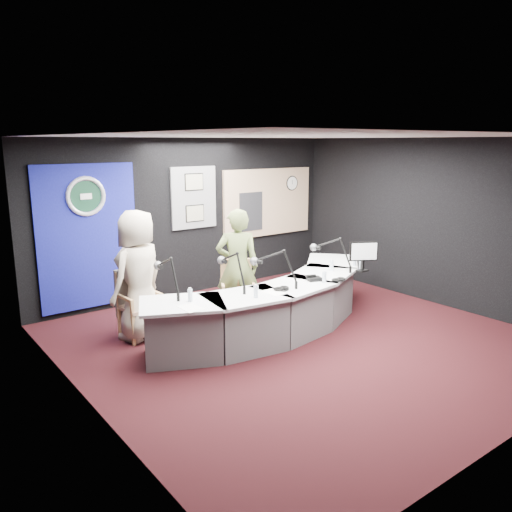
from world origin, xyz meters
TOP-DOWN VIEW (x-y plane):
  - ground at (0.00, 0.00)m, footprint 6.00×6.00m
  - ceiling at (0.00, 0.00)m, footprint 6.00×6.00m
  - wall_back at (0.00, 3.00)m, footprint 6.00×0.02m
  - wall_left at (-3.00, 0.00)m, footprint 0.02×6.00m
  - wall_right at (3.00, 0.00)m, footprint 0.02×6.00m
  - broadcast_desk at (-0.05, 0.55)m, footprint 4.50×1.90m
  - backdrop_panel at (-1.90, 2.97)m, footprint 1.60×0.05m
  - agency_seal at (-1.90, 2.93)m, footprint 0.63×0.07m
  - seal_center at (-1.90, 2.94)m, footprint 0.48×0.01m
  - pinboard at (0.05, 2.97)m, footprint 0.90×0.04m
  - framed_photo_upper at (0.05, 2.94)m, footprint 0.34×0.02m
  - framed_photo_lower at (0.05, 2.94)m, footprint 0.34×0.02m
  - booth_window_frame at (1.75, 2.97)m, footprint 2.12×0.06m
  - booth_glow at (1.75, 2.96)m, footprint 2.00×0.02m
  - equipment_rack at (1.30, 2.94)m, footprint 0.55×0.02m
  - wall_clock at (2.35, 2.94)m, footprint 0.28×0.01m
  - armchair_left at (-1.74, 1.47)m, footprint 0.59×0.59m
  - armchair_right at (-0.30, 1.14)m, footprint 0.67×0.67m
  - draped_jacket at (-1.74, 1.72)m, footprint 0.51×0.14m
  - person_man at (-1.74, 1.47)m, footprint 1.05×0.89m
  - person_woman at (-0.30, 1.14)m, footprint 0.77×0.71m
  - computer_monitor at (1.41, 0.18)m, footprint 0.41×0.26m
  - desk_phone at (0.43, 0.23)m, footprint 0.24×0.21m
  - headphones_near at (0.71, 0.00)m, footprint 0.20×0.20m
  - headphones_far at (-0.26, 0.15)m, footprint 0.23×0.23m
  - paper_stack at (-1.64, 0.21)m, footprint 0.23×0.33m
  - notepad at (-0.43, 0.11)m, footprint 0.24×0.33m
  - boom_mic_a at (-1.61, 0.86)m, footprint 0.16×0.74m
  - boom_mic_b at (-0.76, 0.60)m, footprint 0.17×0.74m
  - boom_mic_c at (-0.23, 0.32)m, footprint 0.45×0.64m
  - boom_mic_d at (1.06, 0.50)m, footprint 0.37×0.69m
  - water_bottles at (0.04, 0.28)m, footprint 3.16×0.51m

SIDE VIEW (x-z plane):
  - ground at x=0.00m, z-range 0.00..0.00m
  - broadcast_desk at x=-0.05m, z-range 0.00..0.75m
  - armchair_right at x=-0.30m, z-range 0.00..0.87m
  - armchair_left at x=-1.74m, z-range 0.00..0.97m
  - draped_jacket at x=-1.74m, z-range 0.27..0.97m
  - paper_stack at x=-1.64m, z-range 0.75..0.75m
  - notepad at x=-0.43m, z-range 0.75..0.75m
  - headphones_near at x=0.71m, z-range 0.75..0.79m
  - headphones_far at x=-0.26m, z-range 0.75..0.79m
  - desk_phone at x=0.43m, z-range 0.75..0.80m
  - water_bottles at x=0.04m, z-range 0.75..0.93m
  - person_woman at x=-0.30m, z-range 0.00..1.77m
  - person_man at x=-1.74m, z-range 0.00..1.83m
  - boom_mic_a at x=-1.61m, z-range 0.75..1.35m
  - boom_mic_b at x=-0.76m, z-range 0.75..1.35m
  - boom_mic_c at x=-0.23m, z-range 0.75..1.35m
  - boom_mic_d at x=1.06m, z-range 0.75..1.35m
  - computer_monitor at x=1.41m, z-range 0.91..1.23m
  - backdrop_panel at x=-1.90m, z-range 0.10..2.40m
  - wall_back at x=0.00m, z-range 0.00..2.80m
  - wall_left at x=-3.00m, z-range 0.00..2.80m
  - wall_right at x=3.00m, z-range 0.00..2.80m
  - equipment_rack at x=1.30m, z-range 1.03..1.78m
  - framed_photo_lower at x=0.05m, z-range 1.33..1.60m
  - booth_window_frame at x=1.75m, z-range 0.89..2.21m
  - booth_glow at x=1.75m, z-range 0.95..2.15m
  - pinboard at x=0.05m, z-range 1.20..2.30m
  - agency_seal at x=-1.90m, z-range 1.58..2.21m
  - seal_center at x=-1.90m, z-range 1.66..2.14m
  - wall_clock at x=2.35m, z-range 1.76..2.04m
  - framed_photo_upper at x=0.05m, z-range 1.89..2.17m
  - ceiling at x=0.00m, z-range 2.79..2.81m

